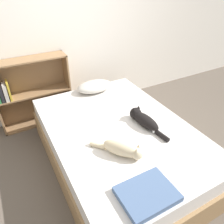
{
  "coord_description": "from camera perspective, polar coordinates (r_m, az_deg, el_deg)",
  "views": [
    {
      "loc": [
        -0.94,
        -1.58,
        1.95
      ],
      "look_at": [
        0.0,
        0.16,
        0.63
      ],
      "focal_mm": 35.0,
      "sensor_mm": 36.0,
      "label": 1
    }
  ],
  "objects": [
    {
      "name": "blanket_fold",
      "position": [
        1.73,
        9.15,
        -20.37
      ],
      "size": [
        0.41,
        0.32,
        0.05
      ],
      "color": "#4C668E",
      "rests_on": "bed"
    },
    {
      "name": "bookshelf",
      "position": [
        3.25,
        -20.59,
        5.05
      ],
      "size": [
        1.0,
        0.26,
        0.98
      ],
      "color": "#8E6B47",
      "rests_on": "ground_plane"
    },
    {
      "name": "ground_plane",
      "position": [
        2.68,
        1.64,
        -12.99
      ],
      "size": [
        8.0,
        8.0,
        0.0
      ],
      "primitive_type": "plane",
      "color": "brown"
    },
    {
      "name": "cat_light",
      "position": [
        1.97,
        2.89,
        -9.58
      ],
      "size": [
        0.37,
        0.44,
        0.15
      ],
      "rotation": [
        0.0,
        0.0,
        5.38
      ],
      "color": "beige",
      "rests_on": "bed"
    },
    {
      "name": "cat_dark",
      "position": [
        2.35,
        8.17,
        -1.89
      ],
      "size": [
        0.18,
        0.56,
        0.15
      ],
      "rotation": [
        0.0,
        0.0,
        1.68
      ],
      "color": "black",
      "rests_on": "bed"
    },
    {
      "name": "wall_back",
      "position": [
        3.25,
        -11.78,
        20.65
      ],
      "size": [
        8.0,
        0.06,
        2.5
      ],
      "color": "white",
      "rests_on": "ground_plane"
    },
    {
      "name": "bed",
      "position": [
        2.49,
        1.73,
        -8.85
      ],
      "size": [
        1.43,
        2.08,
        0.53
      ],
      "color": "#99754C",
      "rests_on": "ground_plane"
    },
    {
      "name": "pillow",
      "position": [
        2.98,
        -4.59,
        6.67
      ],
      "size": [
        0.48,
        0.3,
        0.13
      ],
      "color": "beige",
      "rests_on": "bed"
    }
  ]
}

